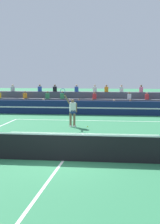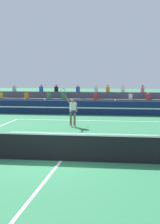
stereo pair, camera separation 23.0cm
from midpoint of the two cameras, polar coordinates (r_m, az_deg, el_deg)
name	(u,v)px [view 2 (the right image)]	position (r m, az deg, el deg)	size (l,w,h in m)	color
ground_plane	(61,161)	(14.52, -2.45, -7.46)	(120.00, 120.00, 0.00)	#2D7A4C
court_lines	(61,161)	(14.52, -2.45, -7.44)	(11.10, 23.90, 0.01)	white
tennis_net	(61,147)	(14.40, -2.46, -5.35)	(12.00, 0.10, 1.10)	#2D6B38
sponsor_banner_wall	(98,108)	(29.58, 2.95, 0.63)	(18.00, 0.26, 1.10)	navy
bleacher_stand	(100,104)	(32.09, 3.33, 1.26)	(19.34, 2.85, 2.28)	#4C515B
tennis_player	(73,111)	(23.10, -0.86, 0.15)	(1.02, 0.56, 2.44)	brown
tennis_ball	(88,127)	(23.11, 1.49, -2.23)	(0.07, 0.07, 0.07)	#C6DB33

